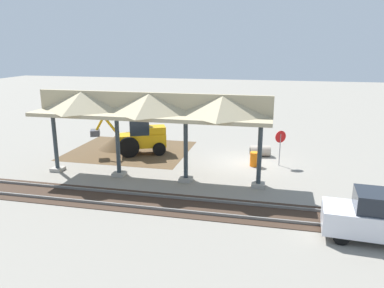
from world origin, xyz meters
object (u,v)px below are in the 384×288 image
Objects in this scene: stop_sign at (280,141)px; traffic_barrel at (254,159)px; distant_parked_car at (382,217)px; backhoe at (140,136)px; concrete_pipe at (260,151)px.

traffic_barrel is at bearing 18.00° from stop_sign.
distant_parked_car is at bearing 122.77° from traffic_barrel.
backhoe is 1.17× the size of distant_parked_car.
backhoe reaches higher than concrete_pipe.
backhoe is 3.41× the size of concrete_pipe.
stop_sign is 0.45× the size of backhoe.
concrete_pipe is (1.28, -1.80, -1.25)m from stop_sign.
backhoe reaches higher than traffic_barrel.
stop_sign reaches higher than traffic_barrel.
stop_sign is at bearing -66.51° from distant_parked_car.
backhoe is 16.21m from distant_parked_car.
distant_parked_car is 4.79× the size of traffic_barrel.
concrete_pipe is at bearing -171.28° from backhoe.
concrete_pipe is at bearing -54.60° from stop_sign.
traffic_barrel is (1.52, 0.49, -1.16)m from stop_sign.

